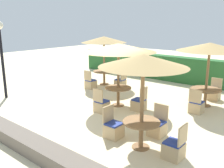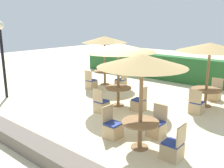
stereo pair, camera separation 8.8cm
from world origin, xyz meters
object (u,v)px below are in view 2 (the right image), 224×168
object	(u,v)px
patio_chair_front_right_west	(112,129)
parasol_front_right	(142,61)
patio_chair_front_right_north	(156,127)
patio_chair_back_left_south	(91,83)
round_table_back_left	(105,73)
patio_chair_back_left_east	(121,83)
round_table_front_right	(140,128)
parasol_center	(119,48)
round_table_center	(118,91)
patio_chair_center_east	(139,104)
patio_chair_center_south	(101,105)
lamp_post	(1,44)
patio_chair_back_right_south	(196,106)
patio_chair_back_right_north	(215,94)
parasol_back_right	(210,47)
parasol_back_left	(105,40)
patio_chair_front_right_east	(173,149)
round_table_back_right	(206,92)

from	to	relation	value
patio_chair_front_right_west	parasol_front_right	bearing A→B (deg)	89.86
patio_chair_front_right_north	patio_chair_back_left_south	distance (m)	5.86
round_table_back_left	patio_chair_back_left_east	xyz separation A→B (m)	(1.11, -0.01, -0.33)
parasol_front_right	round_table_front_right	distance (m)	1.77
patio_chair_back_left_east	round_table_back_left	bearing A→B (deg)	89.71
parasol_center	round_table_center	bearing A→B (deg)	0.00
patio_chair_front_right_west	patio_chair_center_east	bearing A→B (deg)	-163.98
patio_chair_center_south	patio_chair_back_left_south	world-z (taller)	same
parasol_center	patio_chair_back_left_south	size ratio (longest dim) A/B	3.12
lamp_post	patio_chair_back_right_south	xyz separation A→B (m)	(7.26, 3.52, -2.09)
patio_chair_back_right_north	patio_chair_center_south	size ratio (longest dim) A/B	1.00
patio_chair_back_right_south	parasol_front_right	size ratio (longest dim) A/B	0.37
parasol_back_right	parasol_back_left	world-z (taller)	parasol_back_left
patio_chair_back_right_north	patio_chair_front_right_west	size ratio (longest dim) A/B	1.00
round_table_front_right	lamp_post	bearing A→B (deg)	-179.90
patio_chair_back_right_south	patio_chair_back_left_south	world-z (taller)	same
parasol_back_right	patio_chair_front_right_north	distance (m)	4.15
patio_chair_front_right_east	parasol_back_left	size ratio (longest dim) A/B	0.36
patio_chair_front_right_east	patio_chair_back_left_south	world-z (taller)	same
patio_chair_front_right_west	patio_chair_back_left_east	xyz separation A→B (m)	(-3.27, 4.57, 0.00)
patio_chair_front_right_west	patio_chair_back_left_south	bearing A→B (deg)	-128.77
round_table_back_right	patio_chair_back_left_east	bearing A→B (deg)	179.36
round_table_back_right	round_table_center	world-z (taller)	round_table_center
parasol_front_right	round_table_back_left	world-z (taller)	parasol_front_right
round_table_front_right	patio_chair_back_left_east	world-z (taller)	patio_chair_back_left_east
parasol_front_right	patio_chair_front_right_west	distance (m)	2.30
parasol_center	patio_chair_back_left_east	size ratio (longest dim) A/B	3.12
round_table_back_right	round_table_front_right	distance (m)	4.52
round_table_front_right	parasol_center	distance (m)	3.90
lamp_post	round_table_center	bearing A→B (deg)	27.34
patio_chair_center_east	parasol_back_left	world-z (taller)	parasol_back_left
round_table_center	parasol_back_left	xyz separation A→B (m)	(-2.73, 2.25, 1.79)
patio_chair_front_right_north	patio_chair_front_right_west	bearing A→B (deg)	44.96
patio_chair_front_right_east	patio_chair_back_left_east	bearing A→B (deg)	48.87
patio_chair_front_right_east	patio_chair_front_right_north	bearing A→B (deg)	48.04
parasol_front_right	round_table_back_left	xyz separation A→B (m)	(-5.34, 4.57, -1.75)
patio_chair_front_right_north	parasol_front_right	bearing A→B (deg)	92.09
patio_chair_front_right_east	parasol_center	xyz separation A→B (m)	(-3.55, 2.27, 2.06)
round_table_center	round_table_back_left	world-z (taller)	round_table_center
round_table_back_left	patio_chair_front_right_west	bearing A→B (deg)	-46.23
parasol_front_right	patio_chair_front_right_west	bearing A→B (deg)	179.86
patio_chair_front_right_west	patio_chair_front_right_east	xyz separation A→B (m)	(1.90, 0.05, 0.00)
patio_chair_back_right_south	round_table_center	size ratio (longest dim) A/B	0.90
lamp_post	parasol_back_left	distance (m)	4.92
round_table_center	patio_chair_back_left_south	size ratio (longest dim) A/B	1.12
lamp_post	patio_chair_front_right_east	distance (m)	8.33
patio_chair_front_right_north	patio_chair_back_left_east	world-z (taller)	same
patio_chair_center_south	parasol_back_left	size ratio (longest dim) A/B	0.36
round_table_back_right	patio_chair_front_right_north	bearing A→B (deg)	-92.00
lamp_post	patio_chair_center_east	world-z (taller)	lamp_post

